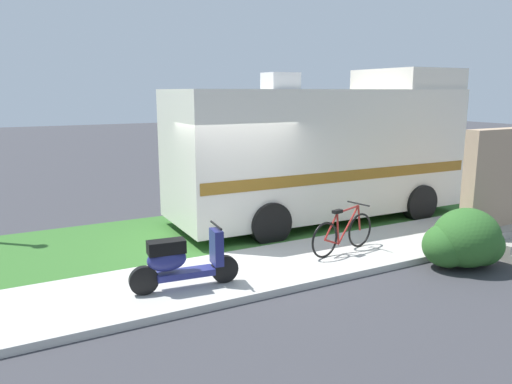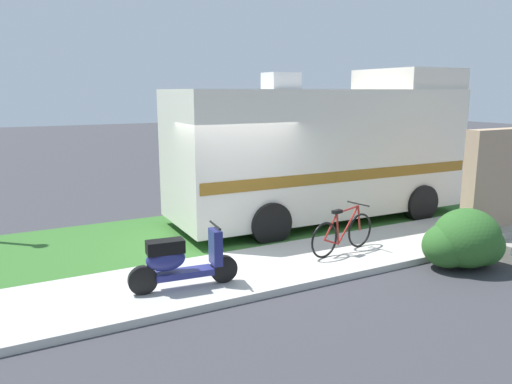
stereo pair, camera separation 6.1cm
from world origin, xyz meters
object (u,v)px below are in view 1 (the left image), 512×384
at_px(bicycle, 343,233).
at_px(bottle_green, 429,235).
at_px(motorhome_rv, 322,150).
at_px(pickup_truck_far, 279,144).
at_px(scooter, 181,261).
at_px(pickup_truck_near, 333,151).
at_px(bottle_spare, 478,217).

relative_size(bicycle, bottle_green, 6.62).
bearing_deg(motorhome_rv, pickup_truck_far, 65.62).
distance_m(scooter, bicycle, 3.30).
xyz_separation_m(scooter, pickup_truck_near, (8.74, 7.80, 0.37)).
relative_size(bicycle, bottle_spare, 5.77).
bearing_deg(bottle_spare, pickup_truck_far, 85.35).
bearing_deg(pickup_truck_far, motorhome_rv, -114.38).
bearing_deg(bottle_green, pickup_truck_near, 66.32).
relative_size(scooter, bottle_spare, 5.98).
xyz_separation_m(motorhome_rv, pickup_truck_near, (4.17, 5.08, -0.80)).
bearing_deg(scooter, pickup_truck_far, 52.71).
xyz_separation_m(bicycle, pickup_truck_far, (4.96, 10.60, 0.42)).
bearing_deg(scooter, bicycle, 4.01).
bearing_deg(bicycle, scooter, -175.99).
bearing_deg(bottle_green, bicycle, 173.13).
relative_size(pickup_truck_far, bottle_green, 20.99).
bearing_deg(bottle_green, scooter, 179.85).
distance_m(pickup_truck_far, bottle_spare, 10.43).
relative_size(scooter, bottle_green, 6.86).
bearing_deg(scooter, bottle_green, -0.15).
height_order(bicycle, bottle_green, bicycle).
distance_m(scooter, pickup_truck_far, 13.62).
xyz_separation_m(pickup_truck_near, bottle_green, (-3.43, -7.81, -0.72)).
distance_m(motorhome_rv, pickup_truck_near, 6.62).
distance_m(scooter, bottle_spare, 7.43).
height_order(bicycle, pickup_truck_far, pickup_truck_far).
xyz_separation_m(bicycle, bottle_green, (2.03, -0.24, -0.27)).
bearing_deg(pickup_truck_far, scooter, -127.29).
bearing_deg(bicycle, bottle_green, -6.87).
distance_m(bicycle, bottle_green, 2.06).
bearing_deg(pickup_truck_near, scooter, -138.27).
bearing_deg(scooter, motorhome_rv, 30.74).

